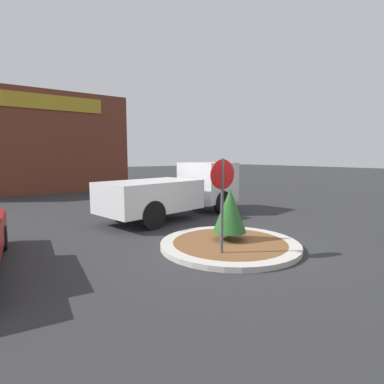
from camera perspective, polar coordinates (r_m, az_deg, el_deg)
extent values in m
plane|color=#2D2D30|center=(8.09, 7.16, -10.32)|extent=(120.00, 120.00, 0.00)
cylinder|color=#BCB7AD|center=(8.07, 7.16, -9.88)|extent=(3.65, 3.65, 0.13)
cylinder|color=brown|center=(8.07, 7.16, -9.86)|extent=(3.00, 3.00, 0.13)
cylinder|color=#4C4C51|center=(6.93, 5.74, -3.29)|extent=(0.07, 0.07, 2.33)
cylinder|color=#B71414|center=(6.84, 5.82, 3.36)|extent=(0.69, 0.03, 0.69)
cylinder|color=brown|center=(8.24, 7.15, -8.25)|extent=(0.08, 0.08, 0.22)
cone|color=#235623|center=(8.08, 7.22, -3.46)|extent=(0.90, 0.90, 1.18)
cube|color=silver|center=(13.11, 3.07, 1.95)|extent=(2.28, 2.31, 1.68)
cube|color=silver|center=(10.90, -7.97, -0.71)|extent=(3.93, 2.76, 1.07)
cube|color=black|center=(13.60, 4.90, 3.36)|extent=(0.41, 1.71, 0.59)
cylinder|color=black|center=(13.69, -0.45, -1.18)|extent=(0.98, 0.42, 0.95)
cylinder|color=black|center=(12.47, 5.82, -1.99)|extent=(0.98, 0.42, 0.95)
cylinder|color=black|center=(11.35, -13.52, -3.03)|extent=(0.98, 0.42, 0.95)
cylinder|color=black|center=(9.84, -7.47, -4.39)|extent=(0.98, 0.42, 0.95)
cube|color=brown|center=(23.72, -28.97, 8.07)|extent=(12.15, 6.00, 6.50)
cube|color=#B28E23|center=(20.96, -28.51, 15.10)|extent=(8.51, 0.08, 0.90)
cylinder|color=black|center=(9.07, -32.42, -7.45)|extent=(0.25, 0.63, 0.62)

